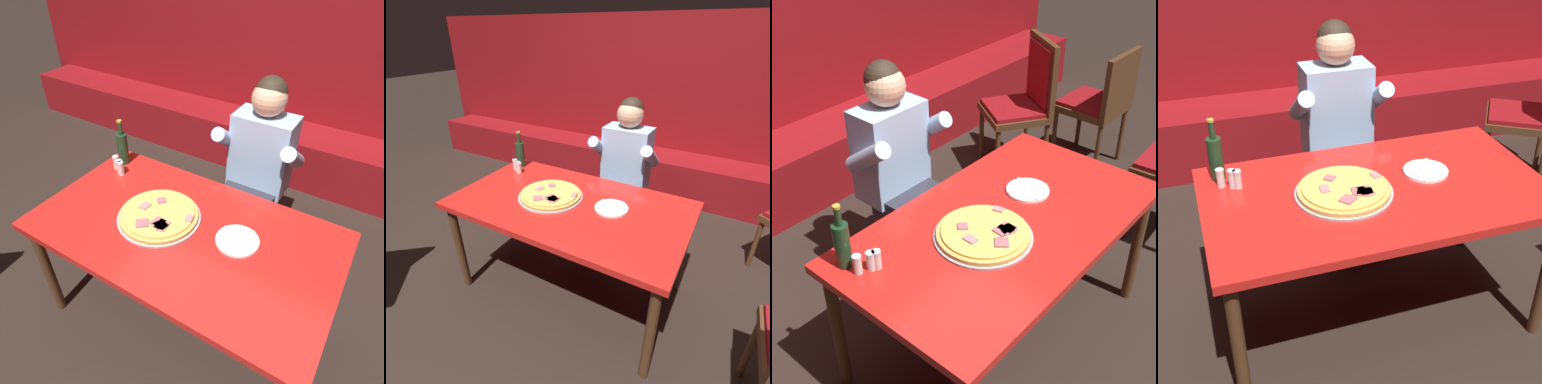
# 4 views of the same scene
# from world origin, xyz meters

# --- Properties ---
(ground_plane) EXTENTS (24.00, 24.00, 0.00)m
(ground_plane) POSITION_xyz_m (0.00, 0.00, 0.00)
(ground_plane) COLOR black
(booth_bench) EXTENTS (6.46, 0.48, 0.46)m
(booth_bench) POSITION_xyz_m (0.00, 1.86, 0.23)
(booth_bench) COLOR maroon
(booth_bench) RESTS_ON ground_plane
(main_dining_table) EXTENTS (1.52, 0.87, 0.74)m
(main_dining_table) POSITION_xyz_m (0.00, 0.00, 0.67)
(main_dining_table) COLOR #4C2D19
(main_dining_table) RESTS_ON ground_plane
(pizza) EXTENTS (0.43, 0.43, 0.05)m
(pizza) POSITION_xyz_m (-0.15, -0.00, 0.76)
(pizza) COLOR #9E9EA3
(pizza) RESTS_ON main_dining_table
(plate_white_paper) EXTENTS (0.21, 0.21, 0.02)m
(plate_white_paper) POSITION_xyz_m (0.27, 0.06, 0.75)
(plate_white_paper) COLOR white
(plate_white_paper) RESTS_ON main_dining_table
(beer_bottle) EXTENTS (0.07, 0.07, 0.29)m
(beer_bottle) POSITION_xyz_m (-0.65, 0.31, 0.85)
(beer_bottle) COLOR #19381E
(beer_bottle) RESTS_ON main_dining_table
(shaker_parmesan) EXTENTS (0.04, 0.04, 0.09)m
(shaker_parmesan) POSITION_xyz_m (-0.65, 0.23, 0.78)
(shaker_parmesan) COLOR silver
(shaker_parmesan) RESTS_ON main_dining_table
(shaker_red_pepper_flakes) EXTENTS (0.04, 0.04, 0.09)m
(shaker_red_pepper_flakes) POSITION_xyz_m (-0.58, 0.20, 0.78)
(shaker_red_pepper_flakes) COLOR silver
(shaker_red_pepper_flakes) RESTS_ON main_dining_table
(shaker_black_pepper) EXTENTS (0.04, 0.04, 0.09)m
(shaker_black_pepper) POSITION_xyz_m (-0.60, 0.21, 0.78)
(shaker_black_pepper) COLOR silver
(shaker_black_pepper) RESTS_ON main_dining_table
(diner_seated_blue_shirt) EXTENTS (0.53, 0.53, 1.27)m
(diner_seated_blue_shirt) POSITION_xyz_m (0.07, 0.73, 0.71)
(diner_seated_blue_shirt) COLOR black
(diner_seated_blue_shirt) RESTS_ON ground_plane
(dining_chair_far_left) EXTENTS (0.44, 0.44, 0.93)m
(dining_chair_far_left) POSITION_xyz_m (1.90, 0.50, 0.55)
(dining_chair_far_left) COLOR #4C2D19
(dining_chair_far_left) RESTS_ON ground_plane
(dining_chair_near_right) EXTENTS (0.61, 0.61, 1.01)m
(dining_chair_near_right) POSITION_xyz_m (1.50, 0.93, 0.58)
(dining_chair_near_right) COLOR #4C2D19
(dining_chair_near_right) RESTS_ON ground_plane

